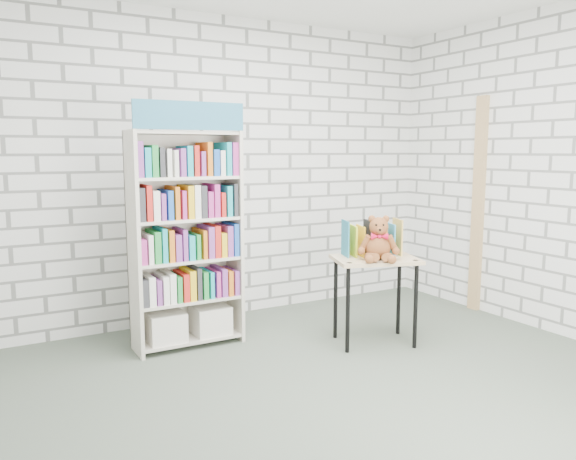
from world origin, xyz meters
TOP-DOWN VIEW (x-y plane):
  - ground at (0.00, 0.00)m, footprint 4.50×4.50m
  - room_shell at (0.00, 0.00)m, footprint 4.52×4.02m
  - bookshelf at (-0.63, 1.36)m, footprint 0.87×0.34m
  - display_table at (0.73, 0.65)m, footprint 0.78×0.65m
  - table_books at (0.76, 0.75)m, footprint 0.51×0.34m
  - teddy_bear at (0.68, 0.55)m, footprint 0.34×0.33m
  - door_trim at (2.23, 0.95)m, footprint 0.05×0.12m

SIDE VIEW (x-z plane):
  - ground at x=0.00m, z-range 0.00..0.00m
  - display_table at x=0.73m, z-range 0.26..0.98m
  - table_books at x=0.76m, z-range 0.72..0.99m
  - teddy_bear at x=0.68m, z-range 0.68..1.04m
  - bookshelf at x=-0.63m, z-range -0.09..1.86m
  - door_trim at x=2.23m, z-range 0.00..2.10m
  - room_shell at x=0.00m, z-range 0.38..3.19m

